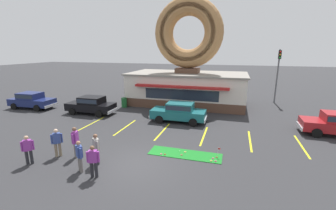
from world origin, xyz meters
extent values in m
plane|color=#2D2D30|center=(0.00, 0.00, 0.00)|extent=(160.00, 160.00, 0.00)
cube|color=brown|center=(-0.20, 14.00, 0.45)|extent=(12.00, 6.00, 0.90)
cube|color=silver|center=(-0.20, 14.00, 2.05)|extent=(12.00, 6.00, 2.30)
cube|color=gray|center=(-0.20, 14.00, 3.28)|extent=(12.30, 6.30, 0.16)
cube|color=#B21E1E|center=(-0.20, 10.70, 2.35)|extent=(9.00, 0.60, 0.20)
cube|color=#232D3D|center=(-0.20, 10.98, 1.55)|extent=(7.20, 0.03, 1.00)
cube|color=brown|center=(-0.20, 14.00, 3.61)|extent=(2.40, 1.80, 0.50)
torus|color=#B27F4C|center=(-0.20, 14.00, 7.41)|extent=(7.10, 1.90, 7.10)
torus|color=#936038|center=(-0.20, 13.57, 7.41)|extent=(6.25, 1.05, 6.24)
cube|color=#197523|center=(2.24, 1.85, 0.01)|extent=(4.11, 1.20, 0.03)
torus|color=#A5724C|center=(2.09, 1.63, 0.05)|extent=(0.13, 0.13, 0.04)
torus|color=brown|center=(4.00, 1.90, 0.05)|extent=(0.13, 0.13, 0.04)
torus|color=#E5C666|center=(2.20, 2.06, 0.05)|extent=(0.13, 0.13, 0.04)
torus|color=brown|center=(1.18, 1.44, 0.05)|extent=(0.13, 0.13, 0.04)
torus|color=#D8667F|center=(3.98, 1.45, 0.05)|extent=(0.13, 0.13, 0.04)
torus|color=#D8667F|center=(3.81, 1.73, 0.05)|extent=(0.13, 0.13, 0.04)
torus|color=#E5C666|center=(3.75, 1.42, 0.05)|extent=(0.13, 0.13, 0.04)
torus|color=#D8667F|center=(0.96, 1.43, 0.05)|extent=(0.13, 0.13, 0.04)
sphere|color=white|center=(1.84, 2.08, 0.05)|extent=(0.04, 0.04, 0.04)
cylinder|color=silver|center=(4.04, 1.99, 0.31)|extent=(0.01, 0.01, 0.55)
cube|color=red|center=(4.10, 1.99, 0.53)|extent=(0.12, 0.01, 0.08)
cube|color=#196066|center=(0.43, 7.54, 0.66)|extent=(4.43, 1.82, 0.68)
cube|color=#196066|center=(0.58, 7.54, 1.30)|extent=(2.12, 1.59, 0.60)
cube|color=#232D3D|center=(0.58, 7.54, 1.32)|extent=(2.04, 1.61, 0.36)
cube|color=silver|center=(-1.80, 7.51, 0.42)|extent=(0.12, 1.67, 0.24)
cube|color=silver|center=(2.66, 7.57, 0.42)|extent=(0.12, 1.67, 0.24)
cylinder|color=black|center=(-0.93, 6.64, 0.32)|extent=(0.64, 0.23, 0.64)
cylinder|color=black|center=(-0.95, 8.40, 0.32)|extent=(0.64, 0.23, 0.64)
cylinder|color=black|center=(1.80, 6.68, 0.32)|extent=(0.64, 0.23, 0.64)
cylinder|color=black|center=(1.78, 8.44, 0.32)|extent=(0.64, 0.23, 0.64)
cube|color=silver|center=(9.36, 7.72, 0.42)|extent=(0.14, 1.67, 0.24)
cylinder|color=black|center=(10.21, 6.82, 0.32)|extent=(0.64, 0.23, 0.64)
cylinder|color=black|center=(10.24, 8.58, 0.32)|extent=(0.64, 0.23, 0.64)
cube|color=navy|center=(-14.70, 7.54, 0.66)|extent=(4.46, 1.93, 0.68)
cube|color=navy|center=(-14.85, 7.53, 1.30)|extent=(2.16, 1.64, 0.60)
cube|color=#232D3D|center=(-14.85, 7.53, 1.32)|extent=(2.08, 1.66, 0.36)
cube|color=silver|center=(-12.47, 7.62, 0.42)|extent=(0.16, 1.67, 0.24)
cube|color=silver|center=(-16.93, 7.45, 0.42)|extent=(0.16, 1.67, 0.24)
cylinder|color=black|center=(-13.37, 8.47, 0.32)|extent=(0.65, 0.24, 0.64)
cylinder|color=black|center=(-13.30, 6.71, 0.32)|extent=(0.65, 0.24, 0.64)
cylinder|color=black|center=(-16.10, 8.36, 0.32)|extent=(0.65, 0.24, 0.64)
cylinder|color=black|center=(-16.03, 6.61, 0.32)|extent=(0.65, 0.24, 0.64)
cube|color=black|center=(-7.90, 7.57, 0.66)|extent=(4.42, 1.82, 0.68)
cube|color=black|center=(-7.75, 7.57, 1.30)|extent=(2.12, 1.59, 0.60)
cube|color=#232D3D|center=(-7.75, 7.57, 1.32)|extent=(2.04, 1.61, 0.36)
cube|color=silver|center=(-10.13, 7.54, 0.42)|extent=(0.12, 1.67, 0.24)
cube|color=silver|center=(-5.67, 7.60, 0.42)|extent=(0.12, 1.67, 0.24)
cylinder|color=black|center=(-9.25, 6.67, 0.32)|extent=(0.64, 0.23, 0.64)
cylinder|color=black|center=(-9.27, 8.43, 0.32)|extent=(0.64, 0.23, 0.64)
cylinder|color=black|center=(-6.52, 6.71, 0.32)|extent=(0.64, 0.23, 0.64)
cylinder|color=black|center=(-6.55, 8.47, 0.32)|extent=(0.64, 0.23, 0.64)
cylinder|color=#7F7056|center=(-4.39, -0.30, 0.39)|extent=(0.15, 0.15, 0.79)
cylinder|color=#7F7056|center=(-4.54, -0.44, 0.39)|extent=(0.15, 0.15, 0.79)
cube|color=#33478C|center=(-4.46, -0.37, 1.07)|extent=(0.44, 0.43, 0.58)
cylinder|color=#33478C|center=(-4.28, -0.20, 1.05)|extent=(0.10, 0.10, 0.53)
cylinder|color=#33478C|center=(-4.65, -0.54, 1.05)|extent=(0.10, 0.10, 0.53)
sphere|color=beige|center=(-4.46, -0.37, 1.50)|extent=(0.21, 0.21, 0.21)
cylinder|color=#232328|center=(-5.32, -1.58, 0.38)|extent=(0.15, 0.15, 0.77)
cylinder|color=#232328|center=(-5.17, -1.44, 0.38)|extent=(0.15, 0.15, 0.77)
cube|color=#8C3393|center=(-5.24, -1.51, 1.04)|extent=(0.44, 0.43, 0.56)
cylinder|color=#8C3393|center=(-5.43, -1.68, 1.02)|extent=(0.10, 0.10, 0.52)
cylinder|color=#8C3393|center=(-5.06, -1.34, 1.02)|extent=(0.10, 0.10, 0.52)
sphere|color=tan|center=(-5.24, -1.51, 1.46)|extent=(0.21, 0.21, 0.21)
cylinder|color=slate|center=(-3.49, -0.02, 0.42)|extent=(0.15, 0.15, 0.85)
cylinder|color=slate|center=(-3.44, -0.22, 0.42)|extent=(0.15, 0.15, 0.85)
cube|color=#8C3393|center=(-3.46, -0.12, 1.16)|extent=(0.33, 0.43, 0.62)
cylinder|color=#8C3393|center=(-3.52, 0.12, 1.12)|extent=(0.10, 0.10, 0.57)
cylinder|color=#8C3393|center=(-3.40, -0.36, 1.12)|extent=(0.10, 0.10, 0.57)
sphere|color=brown|center=(-3.46, -0.12, 1.61)|extent=(0.23, 0.23, 0.23)
cylinder|color=#232328|center=(-1.99, -0.42, 0.40)|extent=(0.15, 0.15, 0.80)
cylinder|color=#232328|center=(-1.84, -0.55, 0.40)|extent=(0.15, 0.15, 0.80)
cube|color=gray|center=(-1.91, -0.49, 1.10)|extent=(0.45, 0.42, 0.59)
cylinder|color=gray|center=(-2.11, -0.33, 1.07)|extent=(0.10, 0.10, 0.54)
cylinder|color=gray|center=(-1.72, -0.64, 1.07)|extent=(0.10, 0.10, 0.54)
sphere|color=brown|center=(-1.91, -0.49, 1.53)|extent=(0.22, 0.22, 0.22)
cylinder|color=slate|center=(-2.32, -1.32, 0.39)|extent=(0.15, 0.15, 0.78)
cylinder|color=slate|center=(-2.16, -1.43, 0.39)|extent=(0.15, 0.15, 0.78)
cube|color=#33478C|center=(-2.24, -1.37, 1.06)|extent=(0.45, 0.42, 0.57)
cylinder|color=#33478C|center=(-2.45, -1.23, 1.04)|extent=(0.10, 0.10, 0.52)
cylinder|color=#33478C|center=(-2.04, -1.52, 1.04)|extent=(0.10, 0.10, 0.52)
sphere|color=#9E7051|center=(-2.24, -1.37, 1.48)|extent=(0.21, 0.21, 0.21)
cylinder|color=#232328|center=(-1.21, -1.60, 0.39)|extent=(0.15, 0.15, 0.77)
cylinder|color=#232328|center=(-1.40, -1.67, 0.39)|extent=(0.15, 0.15, 0.77)
cube|color=#8C3393|center=(-1.31, -1.63, 1.06)|extent=(0.44, 0.36, 0.57)
cylinder|color=#8C3393|center=(-1.07, -1.55, 1.03)|extent=(0.10, 0.10, 0.52)
cylinder|color=#8C3393|center=(-1.54, -1.72, 1.03)|extent=(0.10, 0.10, 0.52)
sphere|color=brown|center=(-1.31, -1.63, 1.47)|extent=(0.21, 0.21, 0.21)
cylinder|color=#1E662D|center=(-6.08, 10.62, 0.47)|extent=(0.56, 0.56, 0.95)
torus|color=#123D1B|center=(-6.08, 10.62, 0.95)|extent=(0.57, 0.57, 0.05)
cylinder|color=#595B60|center=(9.08, 17.21, 2.90)|extent=(0.16, 0.16, 5.80)
cube|color=black|center=(9.08, 17.03, 5.25)|extent=(0.28, 0.24, 0.90)
sphere|color=red|center=(9.08, 16.91, 5.55)|extent=(0.18, 0.18, 0.18)
sphere|color=orange|center=(9.08, 16.91, 5.25)|extent=(0.18, 0.18, 0.18)
sphere|color=green|center=(9.08, 16.91, 4.95)|extent=(0.18, 0.18, 0.18)
cube|color=yellow|center=(-6.11, 5.00, 0.00)|extent=(0.12, 3.60, 0.01)
cube|color=yellow|center=(-3.11, 5.00, 0.00)|extent=(0.12, 3.60, 0.01)
cube|color=yellow|center=(-0.11, 5.00, 0.00)|extent=(0.12, 3.60, 0.01)
cube|color=yellow|center=(2.89, 5.00, 0.00)|extent=(0.12, 3.60, 0.01)
cube|color=yellow|center=(5.89, 5.00, 0.00)|extent=(0.12, 3.60, 0.01)
cube|color=yellow|center=(8.89, 5.00, 0.00)|extent=(0.12, 3.60, 0.01)
camera|label=1|loc=(4.63, -9.61, 5.78)|focal=24.00mm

